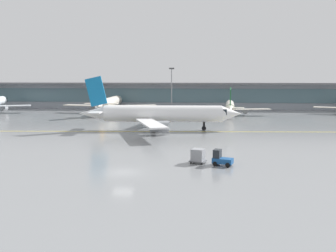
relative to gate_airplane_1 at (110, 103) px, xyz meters
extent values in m
plane|color=gray|center=(19.68, -73.10, -3.28)|extent=(400.00, 400.00, 0.00)
cube|color=yellow|center=(21.09, -39.70, -3.28)|extent=(109.77, 7.84, 0.01)
cube|color=#8C939E|center=(19.68, 19.31, 1.22)|extent=(193.81, 8.00, 9.00)
cube|color=slate|center=(19.68, 15.23, 1.67)|extent=(186.05, 0.16, 5.04)
cube|color=slate|center=(19.68, 17.81, 6.02)|extent=(201.56, 11.00, 0.60)
cone|color=white|center=(-41.60, 9.96, -0.01)|extent=(3.32, 4.05, 3.01)
cube|color=black|center=(-41.39, 7.43, 0.38)|extent=(2.70, 3.05, 1.11)
cube|color=white|center=(-32.24, -4.49, -0.89)|extent=(13.26, 7.44, 0.26)
cylinder|color=#999EA3|center=(-34.96, -3.31, -1.77)|extent=(2.23, 3.51, 1.96)
cylinder|color=silver|center=(-0.02, 0.42, 0.11)|extent=(4.20, 23.80, 3.29)
cone|color=silver|center=(-0.55, 14.23, 0.11)|extent=(3.28, 4.07, 3.13)
cube|color=black|center=(-0.45, 11.60, 0.52)|extent=(2.68, 3.06, 1.15)
cone|color=silver|center=(0.54, -14.04, 0.11)|extent=(3.00, 5.37, 2.80)
cube|color=silver|center=(-8.35, -1.83, -0.80)|extent=(13.89, 6.24, 0.27)
cylinder|color=#999EA3|center=(-5.70, -0.28, -1.71)|extent=(2.17, 3.56, 2.03)
cube|color=silver|center=(8.47, -1.18, -0.80)|extent=(13.83, 7.18, 0.27)
cylinder|color=#999EA3|center=(5.71, 0.16, -1.71)|extent=(2.17, 3.56, 2.03)
cube|color=orange|center=(0.50, -12.99, 4.56)|extent=(0.52, 4.45, 6.19)
cube|color=silver|center=(-1.93, -12.70, 0.60)|extent=(4.92, 2.51, 0.23)
cube|color=silver|center=(2.90, -12.51, 0.60)|extent=(4.92, 2.51, 0.23)
cylinder|color=black|center=(-0.34, 8.71, -2.41)|extent=(0.43, 0.43, 1.74)
cylinder|color=black|center=(-0.34, 8.71, -2.84)|extent=(0.57, 0.89, 0.87)
cylinder|color=black|center=(-2.17, -1.60, -2.41)|extent=(0.43, 0.43, 1.74)
cylinder|color=black|center=(-2.17, -1.60, -2.84)|extent=(0.57, 0.89, 0.87)
cylinder|color=black|center=(2.28, -1.42, -2.41)|extent=(0.43, 0.43, 1.74)
cylinder|color=black|center=(2.28, -1.42, -2.84)|extent=(0.57, 0.89, 0.87)
cylinder|color=silver|center=(38.47, -3.52, -0.57)|extent=(4.13, 19.10, 2.63)
cone|color=silver|center=(39.35, 7.51, -0.57)|extent=(2.74, 3.35, 2.50)
cube|color=black|center=(39.18, 5.41, -0.24)|extent=(2.24, 2.52, 0.92)
cone|color=silver|center=(37.55, -15.06, -0.57)|extent=(2.57, 4.38, 2.24)
cube|color=silver|center=(31.63, -4.52, -1.29)|extent=(11.02, 6.13, 0.22)
cylinder|color=#999EA3|center=(33.89, -3.54, -2.03)|extent=(1.84, 2.91, 1.63)
cube|color=silver|center=(45.06, -5.59, -1.29)|extent=(11.12, 4.59, 0.22)
cylinder|color=#999EA3|center=(42.99, -4.26, -2.03)|extent=(1.84, 2.91, 1.63)
cube|color=#19662D|center=(37.62, -14.22, 2.99)|extent=(0.56, 3.56, 4.96)
cube|color=silver|center=(35.71, -13.76, -0.17)|extent=(4.01, 2.16, 0.19)
cube|color=silver|center=(39.57, -14.07, -0.17)|extent=(4.01, 2.16, 0.19)
cylinder|color=black|center=(39.00, 3.10, -2.58)|extent=(0.34, 0.34, 1.39)
cylinder|color=black|center=(39.00, 3.10, -2.93)|extent=(0.48, 0.73, 0.70)
cylinder|color=black|center=(36.57, -4.92, -2.58)|extent=(0.34, 0.34, 1.39)
cylinder|color=black|center=(36.57, -4.92, -2.93)|extent=(0.48, 0.73, 0.70)
cylinder|color=black|center=(40.12, -5.20, -2.58)|extent=(0.34, 0.34, 1.39)
cylinder|color=black|center=(40.12, -5.20, -2.93)|extent=(0.48, 0.73, 0.70)
cube|color=silver|center=(70.91, 0.34, -1.12)|extent=(11.99, 6.42, 0.24)
cylinder|color=white|center=(21.09, -37.70, 0.39)|extent=(25.82, 5.29, 3.56)
cone|color=white|center=(36.01, -36.68, 0.39)|extent=(4.49, 3.66, 3.38)
cube|color=black|center=(33.16, -36.88, 0.83)|extent=(3.39, 2.99, 1.25)
cone|color=white|center=(5.46, -38.77, 0.39)|extent=(5.89, 3.41, 3.03)
cube|color=white|center=(18.38, -28.75, -0.59)|extent=(6.36, 15.04, 0.29)
cylinder|color=#999EA3|center=(20.15, -31.57, -1.58)|extent=(3.91, 2.45, 2.20)
cube|color=white|center=(19.62, -46.93, -0.59)|extent=(8.15, 14.92, 0.29)
cylinder|color=#999EA3|center=(20.99, -43.90, -1.58)|extent=(3.91, 2.45, 2.20)
cube|color=#1472B2|center=(6.60, -38.69, 5.20)|extent=(4.81, 0.70, 6.70)
cube|color=white|center=(6.84, -36.05, 0.92)|extent=(2.86, 5.39, 0.25)
cube|color=white|center=(7.19, -41.27, 0.92)|extent=(2.86, 5.39, 0.25)
cylinder|color=black|center=(30.04, -37.09, -2.34)|extent=(0.46, 0.46, 1.88)
cylinder|color=black|center=(30.04, -37.09, -2.81)|extent=(0.98, 0.64, 0.94)
cylinder|color=black|center=(18.84, -35.44, -2.34)|extent=(0.46, 0.46, 1.88)
cylinder|color=black|center=(18.84, -35.44, -2.81)|extent=(0.98, 0.64, 0.94)
cylinder|color=black|center=(19.16, -40.25, -2.34)|extent=(0.46, 0.46, 1.88)
cylinder|color=black|center=(19.16, -40.25, -2.81)|extent=(0.98, 0.64, 0.94)
cube|color=#194C8C|center=(32.07, -68.62, -2.63)|extent=(2.92, 2.18, 0.70)
cube|color=#1E2328|center=(31.36, -68.37, -1.73)|extent=(1.26, 1.47, 1.10)
cylinder|color=black|center=(33.10, -68.24, -2.98)|extent=(0.64, 0.41, 0.60)
cylinder|color=black|center=(32.64, -69.56, -2.98)|extent=(0.64, 0.41, 0.60)
cylinder|color=black|center=(31.49, -67.68, -2.98)|extent=(0.64, 0.41, 0.60)
cylinder|color=black|center=(31.03, -69.00, -2.98)|extent=(0.64, 0.41, 0.60)
cube|color=#595B60|center=(28.81, -67.48, -3.00)|extent=(2.51, 2.20, 0.12)
cube|color=gray|center=(28.81, -67.48, -2.14)|extent=(2.00, 1.94, 1.60)
cylinder|color=black|center=(29.75, -67.07, -3.17)|extent=(0.24, 0.17, 0.22)
cylinder|color=black|center=(29.29, -68.39, -3.17)|extent=(0.24, 0.17, 0.22)
cylinder|color=black|center=(28.33, -66.58, -3.17)|extent=(0.24, 0.17, 0.22)
cylinder|color=black|center=(27.87, -67.90, -3.17)|extent=(0.24, 0.17, 0.22)
cylinder|color=gray|center=(19.38, 9.64, 3.87)|extent=(0.36, 0.36, 14.29)
cube|color=#3F3F42|center=(19.38, 9.64, 11.26)|extent=(1.80, 0.30, 0.50)
camera|label=1|loc=(28.83, -115.02, 8.25)|focal=38.29mm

